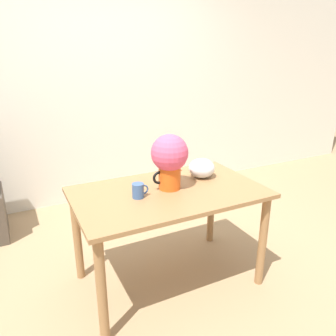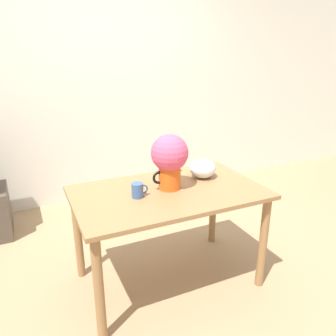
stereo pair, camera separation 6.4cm
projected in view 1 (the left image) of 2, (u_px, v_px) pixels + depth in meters
The scene contains 6 objects.
ground_plane at pixel (171, 271), 2.64m from camera, with size 12.00×12.00×0.00m, color #9E7F5B.
wall_back at pixel (102, 87), 3.63m from camera, with size 8.00×0.05×2.60m.
table at pixel (169, 204), 2.33m from camera, with size 1.32×0.79×0.75m.
flower_vase at pixel (170, 158), 2.25m from camera, with size 0.26×0.26×0.39m.
coffee_mug at pixel (138, 191), 2.16m from camera, with size 0.12×0.08×0.10m.
white_bowl at pixel (202, 168), 2.51m from camera, with size 0.20×0.20×0.15m.
Camera 1 is at (-1.00, -1.97, 1.66)m, focal length 35.00 mm.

